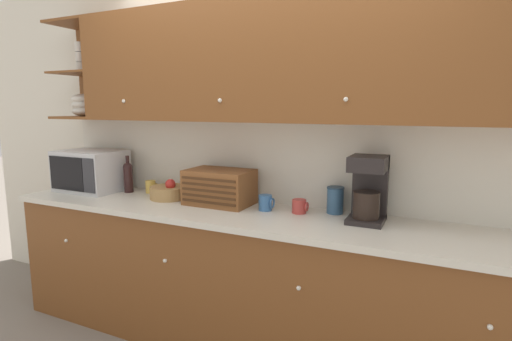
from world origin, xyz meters
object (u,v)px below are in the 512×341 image
at_px(storage_canister, 335,200).
at_px(microwave, 91,171).
at_px(bread_box, 220,187).
at_px(coffee_maker, 368,188).
at_px(mug, 300,206).
at_px(wine_bottle, 128,176).
at_px(fruit_basket, 169,192).
at_px(mug_patterned_third, 266,203).
at_px(mug_blue_second, 151,187).

bearing_deg(storage_canister, microwave, -175.49).
height_order(bread_box, coffee_maker, coffee_maker).
distance_m(bread_box, mug, 0.59).
bearing_deg(coffee_maker, microwave, -178.36).
xyz_separation_m(wine_bottle, fruit_basket, (0.43, -0.04, -0.08)).
height_order(bread_box, mug_patterned_third, bread_box).
bearing_deg(coffee_maker, mug_blue_second, 177.54).
distance_m(mug_patterned_third, coffee_maker, 0.66).
xyz_separation_m(fruit_basket, mug, (1.01, 0.03, -0.01)).
distance_m(mug_blue_second, storage_canister, 1.47).
height_order(fruit_basket, mug, fruit_basket).
height_order(wine_bottle, mug, wine_bottle).
relative_size(microwave, mug_patterned_third, 4.93).
height_order(microwave, fruit_basket, microwave).
bearing_deg(mug, coffee_maker, 0.15).
bearing_deg(microwave, storage_canister, 4.51).
height_order(mug_patterned_third, storage_canister, storage_canister).
bearing_deg(mug_patterned_third, microwave, -178.86).
xyz_separation_m(mug_blue_second, bread_box, (0.68, -0.09, 0.07)).
distance_m(wine_bottle, mug_patterned_third, 1.22).
relative_size(mug_blue_second, coffee_maker, 0.25).
height_order(mug_blue_second, mug, mug_blue_second).
relative_size(fruit_basket, mug_patterned_third, 2.68).
xyz_separation_m(microwave, fruit_basket, (0.75, 0.03, -0.11)).
bearing_deg(wine_bottle, mug_blue_second, 18.44).
bearing_deg(mug_blue_second, coffee_maker, -2.46).
bearing_deg(mug_blue_second, microwave, -164.77).
distance_m(mug, storage_canister, 0.23).
height_order(wine_bottle, mug_patterned_third, wine_bottle).
bearing_deg(mug_blue_second, fruit_basket, -21.89).
bearing_deg(fruit_basket, wine_bottle, 174.24).
relative_size(wine_bottle, coffee_maker, 0.75).
bearing_deg(bread_box, mug_blue_second, 172.85).
distance_m(wine_bottle, bread_box, 0.85).
distance_m(microwave, wine_bottle, 0.33).
relative_size(microwave, fruit_basket, 1.84).
height_order(microwave, mug_blue_second, microwave).
distance_m(fruit_basket, storage_canister, 1.22).
bearing_deg(bread_box, microwave, -177.59).
distance_m(microwave, bread_box, 1.17).
bearing_deg(fruit_basket, microwave, -177.47).
distance_m(microwave, mug, 1.76).
bearing_deg(coffee_maker, fruit_basket, -178.83).
bearing_deg(wine_bottle, bread_box, -1.80).
height_order(fruit_basket, bread_box, bread_box).
xyz_separation_m(bread_box, storage_canister, (0.79, 0.11, -0.04)).
bearing_deg(mug_blue_second, bread_box, -7.15).
bearing_deg(coffee_maker, storage_canister, 156.86).
xyz_separation_m(mug_patterned_third, mug, (0.22, 0.03, -0.01)).
bearing_deg(fruit_basket, storage_canister, 5.72).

